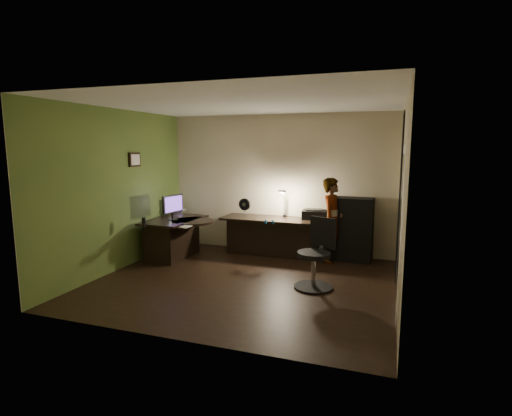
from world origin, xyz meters
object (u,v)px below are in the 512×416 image
(person, at_px, (332,220))
(cabinet, at_px, (351,229))
(desk_right, at_px, (272,237))
(office_chair, at_px, (314,254))
(desk_left, at_px, (175,238))
(monitor, at_px, (172,211))

(person, bearing_deg, cabinet, -46.52)
(desk_right, xyz_separation_m, office_chair, (1.11, -1.55, 0.15))
(office_chair, bearing_deg, desk_left, -174.27)
(desk_right, xyz_separation_m, person, (1.15, -0.06, 0.40))
(desk_left, xyz_separation_m, monitor, (-0.00, -0.06, 0.53))
(desk_left, distance_m, monitor, 0.53)
(desk_right, distance_m, person, 1.22)
(cabinet, xyz_separation_m, office_chair, (-0.35, -1.70, -0.06))
(monitor, xyz_separation_m, office_chair, (2.80, -0.74, -0.38))
(desk_left, xyz_separation_m, cabinet, (3.16, 0.90, 0.21))
(desk_right, relative_size, monitor, 3.75)
(cabinet, bearing_deg, desk_right, -170.73)
(desk_right, distance_m, office_chair, 1.91)
(office_chair, bearing_deg, person, 110.23)
(desk_left, height_order, desk_right, desk_left)
(desk_right, relative_size, cabinet, 1.66)
(desk_left, relative_size, monitor, 2.47)
(monitor, height_order, person, person)
(desk_left, relative_size, person, 0.83)
(desk_left, bearing_deg, desk_right, 26.11)
(office_chair, relative_size, person, 0.68)
(person, bearing_deg, monitor, 115.02)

